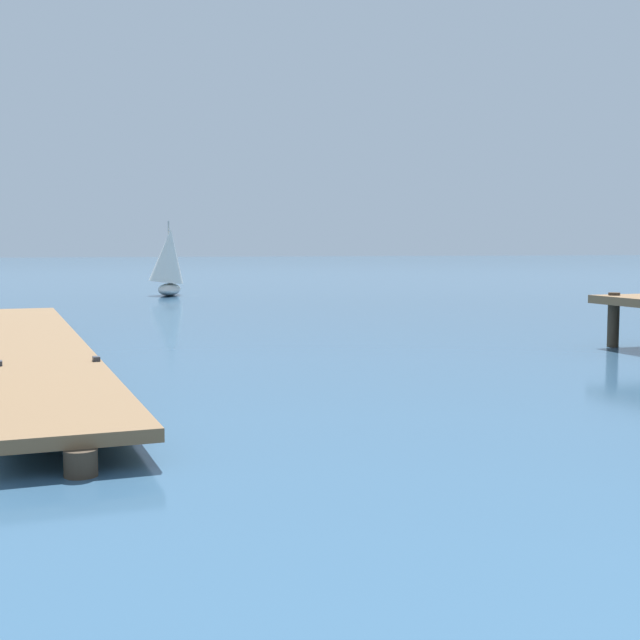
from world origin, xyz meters
The scene contains 2 objects.
floating_dock centered at (-6.27, 17.09, 0.36)m, with size 2.40×20.10×0.53m.
distant_sailboat centered at (0.26, 40.54, 1.62)m, with size 2.32×3.59×3.72m.
Camera 1 is at (-6.45, -2.00, 2.45)m, focal length 47.60 mm.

